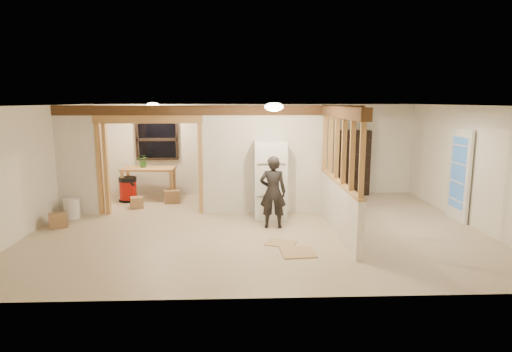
{
  "coord_description": "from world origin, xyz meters",
  "views": [
    {
      "loc": [
        -0.35,
        -8.56,
        2.59
      ],
      "look_at": [
        -0.0,
        0.4,
        1.01
      ],
      "focal_mm": 30.0,
      "sensor_mm": 36.0,
      "label": 1
    }
  ],
  "objects_px": {
    "work_table": "(149,184)",
    "shop_vac": "(128,189)",
    "refrigerator": "(270,179)",
    "bookshelf": "(353,163)",
    "woman": "(273,192)"
  },
  "relations": [
    {
      "from": "work_table",
      "to": "shop_vac",
      "type": "bearing_deg",
      "value": -155.85
    },
    {
      "from": "refrigerator",
      "to": "work_table",
      "type": "xyz_separation_m",
      "value": [
        -3.08,
        1.85,
        -0.43
      ]
    },
    {
      "from": "refrigerator",
      "to": "bookshelf",
      "type": "xyz_separation_m",
      "value": [
        2.46,
        2.23,
        0.04
      ]
    },
    {
      "from": "woman",
      "to": "bookshelf",
      "type": "relative_size",
      "value": 0.83
    },
    {
      "from": "work_table",
      "to": "shop_vac",
      "type": "distance_m",
      "value": 0.56
    },
    {
      "from": "refrigerator",
      "to": "woman",
      "type": "relative_size",
      "value": 1.15
    },
    {
      "from": "work_table",
      "to": "shop_vac",
      "type": "xyz_separation_m",
      "value": [
        -0.51,
        -0.2,
        -0.1
      ]
    },
    {
      "from": "work_table",
      "to": "bookshelf",
      "type": "distance_m",
      "value": 5.57
    },
    {
      "from": "refrigerator",
      "to": "shop_vac",
      "type": "bearing_deg",
      "value": 155.31
    },
    {
      "from": "shop_vac",
      "to": "bookshelf",
      "type": "relative_size",
      "value": 0.36
    },
    {
      "from": "refrigerator",
      "to": "work_table",
      "type": "relative_size",
      "value": 1.27
    },
    {
      "from": "woman",
      "to": "shop_vac",
      "type": "distance_m",
      "value": 4.38
    },
    {
      "from": "work_table",
      "to": "bookshelf",
      "type": "height_order",
      "value": "bookshelf"
    },
    {
      "from": "bookshelf",
      "to": "work_table",
      "type": "bearing_deg",
      "value": -176.07
    },
    {
      "from": "woman",
      "to": "refrigerator",
      "type": "bearing_deg",
      "value": -83.54
    }
  ]
}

